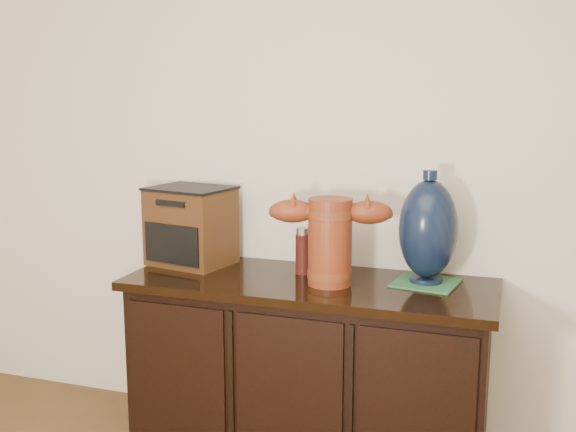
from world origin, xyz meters
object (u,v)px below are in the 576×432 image
(sideboard, at_px, (309,367))
(spray_can, at_px, (303,251))
(tv_radio, at_px, (191,226))
(terracotta_vessel, at_px, (330,236))
(lamp_base, at_px, (428,230))

(sideboard, relative_size, spray_can, 7.58)
(sideboard, height_order, tv_radio, tv_radio)
(tv_radio, bearing_deg, spray_can, 11.69)
(terracotta_vessel, xyz_separation_m, lamp_base, (0.36, 0.13, 0.02))
(terracotta_vessel, distance_m, tv_radio, 0.67)
(terracotta_vessel, height_order, lamp_base, lamp_base)
(lamp_base, relative_size, spray_can, 2.27)
(tv_radio, height_order, spray_can, tv_radio)
(sideboard, relative_size, tv_radio, 3.81)
(terracotta_vessel, height_order, spray_can, terracotta_vessel)
(tv_radio, bearing_deg, sideboard, 2.31)
(terracotta_vessel, bearing_deg, sideboard, 148.36)
(sideboard, bearing_deg, lamp_base, 12.71)
(sideboard, xyz_separation_m, lamp_base, (0.45, 0.10, 0.58))
(tv_radio, distance_m, spray_can, 0.51)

